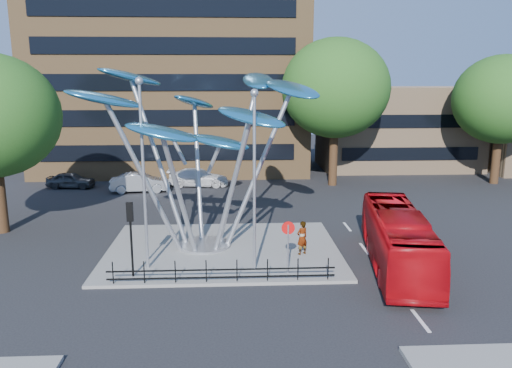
{
  "coord_description": "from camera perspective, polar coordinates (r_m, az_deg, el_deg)",
  "views": [
    {
      "loc": [
        -0.52,
        -18.86,
        8.94
      ],
      "look_at": [
        0.62,
        4.0,
        4.02
      ],
      "focal_mm": 35.0,
      "sensor_mm": 36.0,
      "label": 1
    }
  ],
  "objects": [
    {
      "name": "ground",
      "position": [
        20.87,
        -1.19,
        -13.23
      ],
      "size": [
        120.0,
        120.0,
        0.0
      ],
      "primitive_type": "plane",
      "color": "black",
      "rests_on": "ground"
    },
    {
      "name": "traffic_island",
      "position": [
        26.39,
        -3.77,
        -7.53
      ],
      "size": [
        12.0,
        9.0,
        0.15
      ],
      "primitive_type": "cube",
      "color": "slate",
      "rests_on": "ground"
    },
    {
      "name": "brick_tower",
      "position": [
        51.51,
        -9.46,
        18.72
      ],
      "size": [
        25.0,
        15.0,
        30.0
      ],
      "primitive_type": "cube",
      "color": "brown",
      "rests_on": "ground"
    },
    {
      "name": "low_building_near",
      "position": [
        51.81,
        15.84,
        6.19
      ],
      "size": [
        15.0,
        8.0,
        8.0
      ],
      "primitive_type": "cube",
      "color": "tan",
      "rests_on": "ground"
    },
    {
      "name": "tree_right",
      "position": [
        41.74,
        9.07,
        10.74
      ],
      "size": [
        8.8,
        8.8,
        12.11
      ],
      "color": "black",
      "rests_on": "ground"
    },
    {
      "name": "tree_far",
      "position": [
        46.69,
        26.3,
        8.64
      ],
      "size": [
        8.0,
        8.0,
        10.81
      ],
      "color": "black",
      "rests_on": "ground"
    },
    {
      "name": "leaf_sculpture",
      "position": [
        25.67,
        -6.37,
        7.43
      ],
      "size": [
        12.72,
        9.54,
        9.51
      ],
      "color": "#9EA0A5",
      "rests_on": "traffic_island"
    },
    {
      "name": "street_lamp_left",
      "position": [
        22.99,
        -12.81,
        2.86
      ],
      "size": [
        0.36,
        0.36,
        8.8
      ],
      "color": "#9EA0A5",
      "rests_on": "traffic_island"
    },
    {
      "name": "street_lamp_right",
      "position": [
        22.21,
        -0.19,
        2.16
      ],
      "size": [
        0.36,
        0.36,
        8.3
      ],
      "color": "#9EA0A5",
      "rests_on": "traffic_island"
    },
    {
      "name": "traffic_light_island",
      "position": [
        22.72,
        -14.16,
        -4.42
      ],
      "size": [
        0.28,
        0.18,
        3.42
      ],
      "color": "black",
      "rests_on": "traffic_island"
    },
    {
      "name": "no_entry_sign_island",
      "position": [
        22.67,
        3.69,
        -6.22
      ],
      "size": [
        0.6,
        0.1,
        2.45
      ],
      "color": "#9EA0A5",
      "rests_on": "traffic_island"
    },
    {
      "name": "pedestrian_railing_front",
      "position": [
        22.2,
        -3.95,
        -10.1
      ],
      "size": [
        10.0,
        0.06,
        1.0
      ],
      "color": "black",
      "rests_on": "traffic_island"
    },
    {
      "name": "red_bus",
      "position": [
        24.83,
        15.85,
        -6.06
      ],
      "size": [
        3.88,
        10.21,
        2.78
      ],
      "primitive_type": "imported",
      "rotation": [
        0.0,
        0.0,
        -0.16
      ],
      "color": "#B0080F",
      "rests_on": "ground"
    },
    {
      "name": "pedestrian",
      "position": [
        25.35,
        5.29,
        -6.13
      ],
      "size": [
        0.76,
        0.68,
        1.74
      ],
      "primitive_type": "imported",
      "rotation": [
        0.0,
        0.0,
        3.68
      ],
      "color": "gray",
      "rests_on": "traffic_island"
    },
    {
      "name": "parked_car_left",
      "position": [
        43.69,
        -20.4,
        0.42
      ],
      "size": [
        3.97,
        1.91,
        1.31
      ],
      "primitive_type": "imported",
      "rotation": [
        0.0,
        0.0,
        1.47
      ],
      "color": "#383B3F",
      "rests_on": "ground"
    },
    {
      "name": "parked_car_mid",
      "position": [
        40.57,
        -13.12,
        0.18
      ],
      "size": [
        4.78,
        2.11,
        1.53
      ],
      "primitive_type": "imported",
      "rotation": [
        0.0,
        0.0,
        1.68
      ],
      "color": "#B0B4B8",
      "rests_on": "ground"
    },
    {
      "name": "parked_car_right",
      "position": [
        41.96,
        -6.59,
        0.76
      ],
      "size": [
        5.18,
        2.48,
        1.45
      ],
      "primitive_type": "imported",
      "rotation": [
        0.0,
        0.0,
        1.48
      ],
      "color": "silver",
      "rests_on": "ground"
    }
  ]
}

